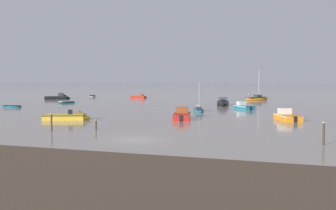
{
  "coord_description": "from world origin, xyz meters",
  "views": [
    {
      "loc": [
        13.53,
        -31.42,
        5.26
      ],
      "look_at": [
        -8.65,
        34.55,
        0.71
      ],
      "focal_mm": 42.74,
      "sensor_mm": 36.0,
      "label": 1
    }
  ],
  "objects": [
    {
      "name": "motorboat_moored_1",
      "position": [
        -45.88,
        57.45,
        0.37
      ],
      "size": [
        6.7,
        5.16,
        2.45
      ],
      "rotation": [
        0.0,
        0.0,
        0.52
      ],
      "color": "black",
      "rests_on": "ground"
    },
    {
      "name": "motorboat_moored_7",
      "position": [
        -14.45,
        12.92,
        0.29
      ],
      "size": [
        6.43,
        4.28,
        2.09
      ],
      "rotation": [
        0.0,
        0.0,
        0.39
      ],
      "color": "gold",
      "rests_on": "ground"
    },
    {
      "name": "motorboat_moored_4",
      "position": [
        -1.23,
        46.47,
        0.37
      ],
      "size": [
        3.34,
        6.69,
        2.43
      ],
      "rotation": [
        0.0,
        0.0,
        4.89
      ],
      "color": "black",
      "rests_on": "ground"
    },
    {
      "name": "sailboat_moored_1",
      "position": [
        2.91,
        69.43,
        0.34
      ],
      "size": [
        6.09,
        6.71,
        7.78
      ],
      "rotation": [
        0.0,
        0.0,
        0.88
      ],
      "color": "orange",
      "rests_on": "ground"
    },
    {
      "name": "motorboat_moored_5",
      "position": [
        -1.56,
        19.34,
        0.34
      ],
      "size": [
        3.49,
        6.3,
        2.27
      ],
      "rotation": [
        0.0,
        0.0,
        1.82
      ],
      "color": "red",
      "rests_on": "ground"
    },
    {
      "name": "rowboat_moored_5",
      "position": [
        -37.07,
        28.91,
        0.15
      ],
      "size": [
        3.78,
        2.09,
        0.57
      ],
      "rotation": [
        0.0,
        0.0,
        3.4
      ],
      "color": "#197084",
      "rests_on": "ground"
    },
    {
      "name": "mooring_post_left",
      "position": [
        -6.69,
        5.23,
        0.53
      ],
      "size": [
        0.22,
        0.22,
        1.21
      ],
      "color": "#483323",
      "rests_on": "ground"
    },
    {
      "name": "ground_plane",
      "position": [
        0.0,
        0.0,
        0.0
      ],
      "size": [
        800.0,
        800.0,
        0.0
      ],
      "primitive_type": "plane",
      "color": "gray"
    },
    {
      "name": "motorboat_moored_0",
      "position": [
        3.59,
        38.89,
        0.3
      ],
      "size": [
        4.53,
        5.24,
        1.97
      ],
      "rotation": [
        0.0,
        0.0,
        2.21
      ],
      "color": "#197084",
      "rests_on": "ground"
    },
    {
      "name": "rowboat_moored_4",
      "position": [
        -44.97,
        72.77,
        0.19
      ],
      "size": [
        3.73,
        4.48,
        0.69
      ],
      "rotation": [
        0.0,
        0.0,
        5.31
      ],
      "color": "gray",
      "rests_on": "ground"
    },
    {
      "name": "motorboat_moored_6",
      "position": [
        11.52,
        22.24,
        0.33
      ],
      "size": [
        4.08,
        6.11,
        2.2
      ],
      "rotation": [
        0.0,
        0.0,
        1.97
      ],
      "color": "orange",
      "rests_on": "ground"
    },
    {
      "name": "mooring_post_near",
      "position": [
        15.22,
        2.55,
        0.88
      ],
      "size": [
        0.22,
        0.22,
        2.07
      ],
      "color": "#3E3323",
      "rests_on": "ground"
    },
    {
      "name": "mooring_post_right",
      "position": [
        -10.48,
        2.94,
        0.86
      ],
      "size": [
        0.22,
        0.22,
        2.02
      ],
      "color": "#503323",
      "rests_on": "ground"
    },
    {
      "name": "motorboat_moored_2",
      "position": [
        -28.79,
        70.42,
        0.27
      ],
      "size": [
        4.85,
        2.37,
        1.77
      ],
      "rotation": [
        0.0,
        0.0,
        0.17
      ],
      "color": "red",
      "rests_on": "ground"
    },
    {
      "name": "sailboat_moored_0",
      "position": [
        -2.18,
        30.71,
        0.21
      ],
      "size": [
        3.06,
        4.53,
        4.9
      ],
      "rotation": [
        0.0,
        0.0,
        5.14
      ],
      "color": "#197084",
      "rests_on": "ground"
    },
    {
      "name": "rowboat_moored_3",
      "position": [
        -35.15,
        44.13,
        0.18
      ],
      "size": [
        2.6,
        4.33,
        0.65
      ],
      "rotation": [
        0.0,
        0.0,
        1.26
      ],
      "color": "#197084",
      "rests_on": "ground"
    }
  ]
}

